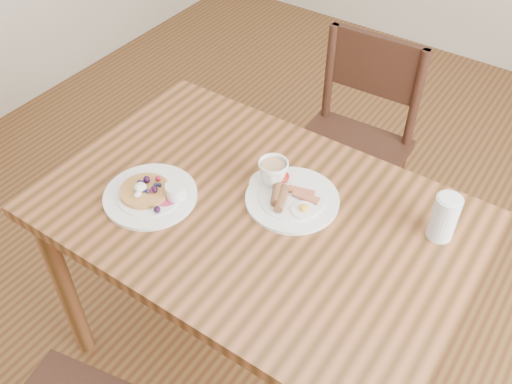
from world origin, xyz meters
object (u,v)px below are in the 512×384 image
dining_table (256,233)px  pancake_plate (152,194)px  water_glass (444,217)px  chair_far (352,140)px  breakfast_plate (291,198)px  teacup_saucer (273,175)px

dining_table → pancake_plate: pancake_plate is taller
dining_table → water_glass: bearing=23.7°
chair_far → pancake_plate: bearing=72.7°
dining_table → breakfast_plate: (0.06, 0.09, 0.11)m
water_glass → dining_table: bearing=-156.3°
dining_table → teacup_saucer: teacup_saucer is taller
breakfast_plate → water_glass: bearing=15.9°
pancake_plate → water_glass: bearing=24.1°
dining_table → chair_far: chair_far is taller
dining_table → chair_far: size_ratio=1.36×
dining_table → water_glass: water_glass is taller
dining_table → teacup_saucer: (-0.02, 0.11, 0.14)m
dining_table → pancake_plate: size_ratio=4.44×
breakfast_plate → chair_far: bearing=99.6°
dining_table → breakfast_plate: size_ratio=4.44×
chair_far → water_glass: bearing=130.5°
teacup_saucer → breakfast_plate: bearing=-16.6°
chair_far → water_glass: 0.81m
dining_table → breakfast_plate: breakfast_plate is taller
chair_far → water_glass: water_glass is taller
chair_far → teacup_saucer: 0.70m
breakfast_plate → water_glass: water_glass is taller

